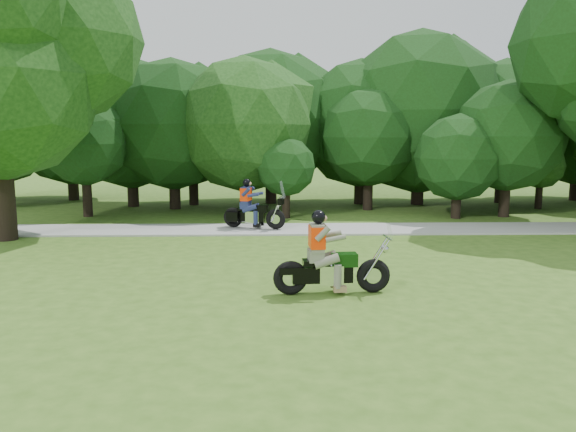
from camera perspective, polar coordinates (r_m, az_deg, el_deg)
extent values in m
plane|color=#375C1A|center=(11.73, 9.08, -8.21)|extent=(100.00, 100.00, 0.00)
cube|color=gray|center=(19.43, 4.77, -1.32)|extent=(60.00, 2.20, 0.06)
cylinder|color=black|center=(28.55, 20.78, 3.08)|extent=(0.50, 0.50, 1.80)
sphere|color=black|center=(28.45, 21.09, 8.79)|extent=(5.98, 5.98, 5.98)
cylinder|color=black|center=(25.02, -11.43, 2.76)|extent=(0.48, 0.48, 1.80)
sphere|color=black|center=(24.90, -11.62, 9.06)|extent=(5.67, 5.67, 5.67)
cylinder|color=black|center=(23.70, -19.73, 2.11)|extent=(0.37, 0.37, 1.80)
sphere|color=black|center=(23.57, -19.98, 6.95)|extent=(3.39, 3.39, 3.39)
cylinder|color=black|center=(31.01, 27.18, 3.08)|extent=(0.50, 0.50, 1.80)
cylinder|color=black|center=(29.68, -21.00, 3.26)|extent=(0.51, 0.51, 1.80)
sphere|color=black|center=(29.58, -21.30, 8.84)|extent=(6.14, 6.14, 6.14)
cylinder|color=black|center=(26.47, 7.28, 3.18)|extent=(0.49, 0.49, 1.80)
sphere|color=black|center=(26.36, 7.40, 9.28)|extent=(5.90, 5.90, 5.90)
cylinder|color=black|center=(26.48, -1.74, 3.24)|extent=(0.52, 0.52, 1.80)
sphere|color=black|center=(26.37, -1.77, 9.76)|extent=(6.47, 6.47, 6.47)
cylinder|color=black|center=(26.28, -9.57, 3.00)|extent=(0.43, 0.43, 1.72)
sphere|color=black|center=(26.16, -9.70, 8.19)|extent=(4.67, 4.67, 4.67)
cylinder|color=black|center=(24.48, 8.13, 2.66)|extent=(0.41, 0.41, 1.74)
sphere|color=black|center=(24.36, 8.24, 7.95)|extent=(4.27, 4.27, 4.27)
cylinder|color=black|center=(23.68, -4.35, 2.59)|extent=(0.48, 0.48, 1.80)
sphere|color=#163D11|center=(23.56, -4.42, 9.21)|extent=(5.63, 5.63, 5.63)
cylinder|color=black|center=(26.30, -15.48, 2.90)|extent=(0.49, 0.49, 1.80)
sphere|color=black|center=(26.18, -15.73, 9.01)|extent=(5.85, 5.85, 5.85)
cylinder|color=black|center=(21.96, -0.19, 1.42)|extent=(0.32, 0.32, 1.25)
sphere|color=black|center=(21.84, -0.19, 5.00)|extent=(2.31, 2.31, 2.31)
cylinder|color=black|center=(23.84, 21.14, 2.04)|extent=(0.42, 0.42, 1.77)
sphere|color=black|center=(23.71, 21.44, 7.58)|extent=(4.39, 4.39, 4.39)
cylinder|color=black|center=(26.94, 24.13, 1.99)|extent=(0.30, 0.30, 1.24)
sphere|color=#163D11|center=(26.84, 24.30, 4.72)|extent=(2.04, 2.04, 2.04)
cylinder|color=black|center=(26.74, 13.02, 3.08)|extent=(0.57, 0.57, 1.80)
sphere|color=black|center=(26.64, 13.27, 10.20)|extent=(7.45, 7.45, 7.45)
cylinder|color=black|center=(22.81, 16.71, 1.36)|extent=(0.37, 0.37, 1.28)
sphere|color=black|center=(22.66, 16.90, 5.71)|extent=(3.38, 3.38, 3.38)
cylinder|color=black|center=(19.46, -27.08, 3.92)|extent=(0.68, 0.68, 4.20)
sphere|color=#163D11|center=(19.69, -22.07, 16.26)|extent=(5.12, 5.12, 5.12)
torus|color=black|center=(11.70, 0.25, -6.30)|extent=(0.74, 0.26, 0.72)
torus|color=black|center=(12.00, 8.66, -6.01)|extent=(0.74, 0.26, 0.72)
cube|color=black|center=(11.77, 3.50, -5.96)|extent=(1.28, 0.34, 0.33)
cube|color=silver|center=(11.80, 4.34, -5.93)|extent=(0.52, 0.39, 0.41)
cube|color=black|center=(11.78, 5.71, -4.43)|extent=(0.56, 0.35, 0.27)
cube|color=black|center=(11.68, 2.83, -4.71)|extent=(0.56, 0.37, 0.10)
cylinder|color=silver|center=(11.93, 8.89, -4.32)|extent=(0.56, 0.09, 0.86)
cylinder|color=silver|center=(11.90, 10.09, -2.20)|extent=(0.08, 0.66, 0.04)
cube|color=#636552|center=(11.65, 2.83, -4.02)|extent=(0.34, 0.41, 0.25)
cube|color=#636552|center=(11.58, 2.95, -2.22)|extent=(0.30, 0.45, 0.58)
cube|color=#FF3305|center=(11.57, 2.95, -2.12)|extent=(0.33, 0.50, 0.45)
sphere|color=black|center=(11.51, 3.12, -0.10)|extent=(0.29, 0.29, 0.29)
torus|color=black|center=(19.58, -5.59, -0.14)|extent=(0.72, 0.39, 0.70)
torus|color=black|center=(19.09, -1.27, -0.33)|extent=(0.72, 0.39, 0.70)
cube|color=black|center=(19.37, -3.98, -0.06)|extent=(1.13, 0.55, 0.32)
cube|color=silver|center=(19.32, -3.54, -0.08)|extent=(0.55, 0.46, 0.40)
cube|color=black|center=(19.20, -2.86, 0.77)|extent=(0.58, 0.44, 0.26)
cube|color=black|center=(19.38, -4.33, 0.70)|extent=(0.59, 0.45, 0.10)
cylinder|color=silver|center=(19.03, -1.16, 0.70)|extent=(0.39, 0.16, 0.89)
cylinder|color=silver|center=(18.93, -0.67, 1.97)|extent=(0.22, 0.62, 0.04)
cube|color=black|center=(19.35, -5.69, -0.10)|extent=(0.43, 0.24, 0.34)
cube|color=black|center=(19.76, -5.23, 0.09)|extent=(0.43, 0.24, 0.34)
cube|color=#1C234A|center=(19.36, -4.33, 1.11)|extent=(0.39, 0.45, 0.24)
cube|color=#1C234A|center=(19.31, -4.29, 2.16)|extent=(0.37, 0.47, 0.56)
cube|color=#FF3305|center=(19.31, -4.29, 2.22)|extent=(0.41, 0.52, 0.44)
sphere|color=black|center=(19.26, -4.22, 3.39)|extent=(0.28, 0.28, 0.28)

